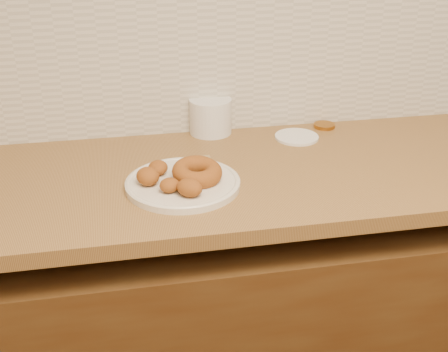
{
  "coord_description": "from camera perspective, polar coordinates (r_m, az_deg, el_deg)",
  "views": [
    {
      "loc": [
        -0.57,
        0.38,
        1.54
      ],
      "look_at": [
        -0.33,
        1.59,
        0.93
      ],
      "focal_mm": 45.0,
      "sensor_mm": 36.0,
      "label": 1
    }
  ],
  "objects": [
    {
      "name": "butcher_block",
      "position": [
        1.47,
        -12.92,
        -1.16
      ],
      "size": [
        2.3,
        0.62,
        0.04
      ],
      "primitive_type": "cube",
      "color": "olive",
      "rests_on": "base_cabinet"
    },
    {
      "name": "tub_lid",
      "position": [
        1.7,
        7.39,
        3.96
      ],
      "size": [
        0.15,
        0.15,
        0.01
      ],
      "primitive_type": "cylinder",
      "rotation": [
        0.0,
        0.0,
        -0.19
      ],
      "color": "white",
      "rests_on": "butcher_block"
    },
    {
      "name": "wooden_utensil",
      "position": [
        1.52,
        -4.27,
        1.52
      ],
      "size": [
        0.15,
        0.03,
        0.01
      ],
      "primitive_type": "cube",
      "rotation": [
        0.0,
        0.0,
        0.06
      ],
      "color": "#987E4F",
      "rests_on": "butcher_block"
    },
    {
      "name": "backsplash",
      "position": [
        1.74,
        8.68,
        14.66
      ],
      "size": [
        3.6,
        0.02,
        0.6
      ],
      "primitive_type": "cube",
      "color": "beige",
      "rests_on": "wall_back"
    },
    {
      "name": "brass_jar_lid",
      "position": [
        1.79,
        10.16,
        5.07
      ],
      "size": [
        0.07,
        0.07,
        0.01
      ],
      "primitive_type": "cylinder",
      "rotation": [
        0.0,
        0.0,
        -0.12
      ],
      "color": "#A56B24",
      "rests_on": "butcher_block"
    },
    {
      "name": "plastic_tub",
      "position": [
        1.71,
        -1.38,
        6.1
      ],
      "size": [
        0.15,
        0.15,
        0.11
      ],
      "primitive_type": "cylinder",
      "rotation": [
        0.0,
        0.0,
        0.23
      ],
      "color": "silver",
      "rests_on": "butcher_block"
    },
    {
      "name": "base_cabinet",
      "position": [
        1.83,
        10.0,
        -13.2
      ],
      "size": [
        3.6,
        0.6,
        0.77
      ],
      "primitive_type": "cube",
      "color": "#4C3418",
      "rests_on": "floor"
    },
    {
      "name": "ring_donut",
      "position": [
        1.38,
        -2.77,
        0.42
      ],
      "size": [
        0.18,
        0.18,
        0.06
      ],
      "primitive_type": "torus",
      "rotation": [
        0.1,
        0.0,
        0.69
      ],
      "color": "brown",
      "rests_on": "donut_plate"
    },
    {
      "name": "donut_plate",
      "position": [
        1.39,
        -4.2,
        -0.79
      ],
      "size": [
        0.28,
        0.28,
        0.02
      ],
      "primitive_type": "cylinder",
      "color": "beige",
      "rests_on": "butcher_block"
    },
    {
      "name": "fried_dough_chunks",
      "position": [
        1.36,
        -5.98,
        -0.3
      ],
      "size": [
        0.17,
        0.21,
        0.04
      ],
      "color": "brown",
      "rests_on": "donut_plate"
    }
  ]
}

